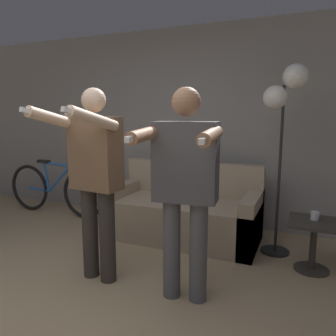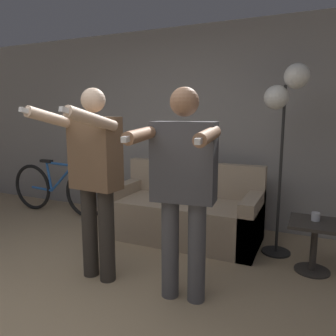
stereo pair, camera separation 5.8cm
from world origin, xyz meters
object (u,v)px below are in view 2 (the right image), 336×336
side_table (315,236)px  bicycle (58,189)px  person_left (94,172)px  couch (185,214)px  person_right (183,180)px  cup (316,217)px  cat (190,156)px  floor_lamp (285,101)px

side_table → bicycle: bearing=173.0°
person_left → couch: bearing=79.8°
person_right → side_table: (0.94, 0.94, -0.62)m
couch → cup: 1.46m
cat → floor_lamp: bearing=-15.9°
person_left → person_right: (0.82, 0.00, -0.01)m
person_right → side_table: size_ratio=3.43×
person_right → bicycle: size_ratio=0.97×
cat → cup: bearing=-21.3°
floor_lamp → bicycle: floor_lamp is taller
floor_lamp → cup: floor_lamp is taller
person_left → person_right: bearing=5.5°
person_right → cat: 1.64m
cat → bicycle: size_ratio=0.29×
couch → side_table: couch is taller
cup → bicycle: (-3.49, 0.39, -0.16)m
cup → bicycle: 3.51m
person_right → cup: (0.94, 0.98, -0.45)m
floor_lamp → couch: bearing=179.2°
cat → person_left: bearing=-101.0°
person_left → cat: 1.58m
person_left → floor_lamp: floor_lamp is taller
cat → side_table: 1.70m
cup → bicycle: size_ratio=0.05×
couch → person_right: bearing=-69.2°
floor_lamp → cup: 1.15m
bicycle → person_right: bearing=-28.4°
couch → person_left: 1.47m
side_table → cup: (-0.00, 0.04, 0.18)m
person_left → side_table: 2.10m
person_right → bicycle: 2.95m
person_left → bicycle: person_left is taller
cat → bicycle: (-2.02, -0.18, -0.58)m
person_right → cup: person_right is taller
cat → side_table: (1.47, -0.61, -0.60)m
floor_lamp → side_table: 1.33m
cat → side_table: bearing=-22.5°
couch → floor_lamp: floor_lamp is taller
couch → cat: (-0.05, 0.30, 0.65)m
person_right → side_table: 1.47m
person_left → cup: 2.07m
floor_lamp → side_table: (0.35, -0.29, -1.25)m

